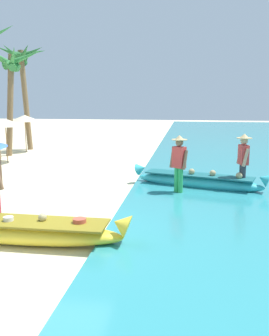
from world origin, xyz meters
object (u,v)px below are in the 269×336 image
(person_vendor_hatted, at_px, (179,161))
(person_vendor_assistant, at_px, (243,159))
(palm_tree_far_behind, at_px, (11,69))
(palm_tree_mid_cluster, at_px, (22,64))
(boat_yellow_foreground, at_px, (19,230))
(boat_cyan_midground, at_px, (198,181))

(person_vendor_hatted, relative_size, person_vendor_assistant, 0.99)
(palm_tree_far_behind, bearing_deg, palm_tree_mid_cluster, 102.19)
(person_vendor_hatted, xyz_separation_m, palm_tree_far_behind, (-8.04, 6.43, 3.09))
(person_vendor_hatted, distance_m, palm_tree_far_behind, 10.75)
(boat_yellow_foreground, bearing_deg, person_vendor_hatted, 53.93)
(person_vendor_hatted, relative_size, palm_tree_far_behind, 0.34)
(person_vendor_hatted, bearing_deg, palm_tree_far_behind, 141.36)
(boat_cyan_midground, bearing_deg, palm_tree_mid_cluster, 139.09)
(boat_cyan_midground, bearing_deg, person_vendor_hatted, -125.71)
(boat_yellow_foreground, bearing_deg, person_vendor_assistant, 44.05)
(palm_tree_mid_cluster, bearing_deg, person_vendor_hatted, -45.66)
(boat_cyan_midground, xyz_separation_m, person_vendor_assistant, (1.28, -0.23, 0.76))
(palm_tree_mid_cluster, bearing_deg, palm_tree_far_behind, -77.81)
(person_vendor_assistant, distance_m, palm_tree_mid_cluster, 13.68)
(person_vendor_assistant, relative_size, palm_tree_far_behind, 0.35)
(boat_yellow_foreground, xyz_separation_m, palm_tree_mid_cluster, (-5.56, 12.84, 4.29))
(boat_cyan_midground, height_order, person_vendor_hatted, person_vendor_hatted)
(person_vendor_hatted, bearing_deg, person_vendor_assistant, 17.77)
(boat_yellow_foreground, relative_size, person_vendor_hatted, 2.55)
(boat_cyan_midground, bearing_deg, palm_tree_far_behind, 147.02)
(boat_cyan_midground, xyz_separation_m, palm_tree_far_behind, (-8.64, 5.60, 3.84))
(boat_yellow_foreground, xyz_separation_m, person_vendor_hatted, (2.99, 4.10, 0.75))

